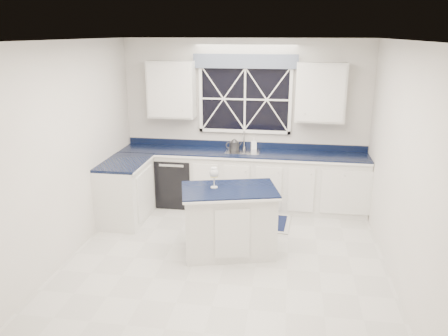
% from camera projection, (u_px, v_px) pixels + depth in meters
% --- Properties ---
extents(ground, '(4.50, 4.50, 0.00)m').
position_uv_depth(ground, '(224.00, 265.00, 5.47)').
color(ground, '#BABAB5').
rests_on(ground, ground).
extents(back_wall, '(4.00, 0.10, 2.70)m').
position_uv_depth(back_wall, '(245.00, 123.00, 7.19)').
color(back_wall, silver).
rests_on(back_wall, ground).
extents(base_cabinets, '(3.99, 1.60, 0.90)m').
position_uv_depth(base_cabinets, '(221.00, 183.00, 7.06)').
color(base_cabinets, silver).
rests_on(base_cabinets, ground).
extents(countertop, '(3.98, 0.64, 0.04)m').
position_uv_depth(countertop, '(243.00, 153.00, 7.03)').
color(countertop, black).
rests_on(countertop, base_cabinets).
extents(dishwasher, '(0.60, 0.58, 0.82)m').
position_uv_depth(dishwasher, '(177.00, 180.00, 7.34)').
color(dishwasher, black).
rests_on(dishwasher, ground).
extents(window, '(1.65, 0.09, 1.26)m').
position_uv_depth(window, '(245.00, 94.00, 7.00)').
color(window, black).
rests_on(window, ground).
extents(upper_cabinets, '(3.10, 0.34, 0.90)m').
position_uv_depth(upper_cabinets, '(244.00, 91.00, 6.86)').
color(upper_cabinets, silver).
rests_on(upper_cabinets, ground).
extents(faucet, '(0.05, 0.20, 0.30)m').
position_uv_depth(faucet, '(244.00, 140.00, 7.16)').
color(faucet, '#B3B4B6').
rests_on(faucet, countertop).
extents(island, '(1.34, 1.00, 0.89)m').
position_uv_depth(island, '(229.00, 221.00, 5.66)').
color(island, silver).
rests_on(island, ground).
extents(rug, '(1.18, 0.77, 0.02)m').
position_uv_depth(rug, '(253.00, 221.00, 6.70)').
color(rug, '#A6A5A1').
rests_on(rug, ground).
extents(kettle, '(0.27, 0.19, 0.19)m').
position_uv_depth(kettle, '(234.00, 144.00, 7.14)').
color(kettle, '#2B2B2D').
rests_on(kettle, countertop).
extents(wine_glass, '(0.11, 0.11, 0.27)m').
position_uv_depth(wine_glass, '(214.00, 174.00, 5.51)').
color(wine_glass, silver).
rests_on(wine_glass, island).
extents(soap_bottle, '(0.10, 0.10, 0.19)m').
position_uv_depth(soap_bottle, '(254.00, 143.00, 7.18)').
color(soap_bottle, silver).
rests_on(soap_bottle, countertop).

